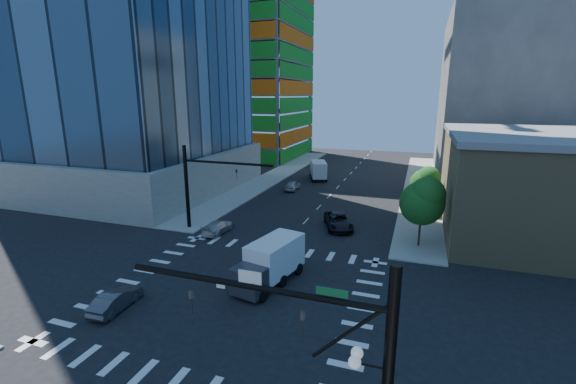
% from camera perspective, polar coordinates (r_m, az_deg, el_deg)
% --- Properties ---
extents(ground, '(160.00, 160.00, 0.00)m').
position_cam_1_polar(ground, '(29.54, -7.59, -14.80)').
color(ground, black).
rests_on(ground, ground).
extents(road_markings, '(20.00, 20.00, 0.01)m').
position_cam_1_polar(road_markings, '(29.54, -7.59, -14.79)').
color(road_markings, silver).
rests_on(road_markings, ground).
extents(sidewalk_ne, '(5.00, 60.00, 0.15)m').
position_cam_1_polar(sidewalk_ne, '(64.56, 19.04, 0.70)').
color(sidewalk_ne, gray).
rests_on(sidewalk_ne, ground).
extents(sidewalk_nw, '(5.00, 60.00, 0.15)m').
position_cam_1_polar(sidewalk_nw, '(69.01, -2.14, 2.31)').
color(sidewalk_nw, gray).
rests_on(sidewalk_nw, ground).
extents(construction_building, '(25.16, 34.50, 70.60)m').
position_cam_1_polar(construction_building, '(94.14, -6.21, 20.41)').
color(construction_building, slate).
rests_on(construction_building, ground).
extents(commercial_building, '(20.50, 22.50, 10.60)m').
position_cam_1_polar(commercial_building, '(47.70, 34.52, 0.85)').
color(commercial_building, '#978057').
rests_on(commercial_building, ground).
extents(bg_building_ne, '(24.00, 30.00, 28.00)m').
position_cam_1_polar(bg_building_ne, '(79.43, 30.70, 12.07)').
color(bg_building_ne, '#5E5855').
rests_on(bg_building_ne, ground).
extents(signal_mast_se, '(10.51, 2.48, 9.00)m').
position_cam_1_polar(signal_mast_se, '(14.79, 10.77, -24.77)').
color(signal_mast_se, black).
rests_on(signal_mast_se, sidewalk_se).
extents(signal_mast_nw, '(10.20, 0.40, 9.00)m').
position_cam_1_polar(signal_mast_nw, '(41.77, -13.13, 1.70)').
color(signal_mast_nw, black).
rests_on(signal_mast_nw, sidewalk_nw).
extents(tree_south, '(4.16, 4.16, 6.82)m').
position_cam_1_polar(tree_south, '(38.11, 19.46, -1.19)').
color(tree_south, '#382316').
rests_on(tree_south, sidewalk_ne).
extents(tree_north, '(3.54, 3.52, 5.78)m').
position_cam_1_polar(tree_north, '(49.96, 19.76, 1.47)').
color(tree_north, '#382316').
rests_on(tree_north, sidewalk_ne).
extents(car_nb_far, '(4.53, 6.34, 1.60)m').
position_cam_1_polar(car_nb_far, '(42.76, 7.48, -4.28)').
color(car_nb_far, black).
rests_on(car_nb_far, ground).
extents(car_sb_near, '(1.95, 4.57, 1.31)m').
position_cam_1_polar(car_sb_near, '(41.69, -10.34, -5.10)').
color(car_sb_near, silver).
rests_on(car_sb_near, ground).
extents(car_sb_mid, '(1.88, 4.31, 1.44)m').
position_cam_1_polar(car_sb_mid, '(59.31, 0.67, 0.98)').
color(car_sb_mid, '#B6B9BF').
rests_on(car_sb_mid, ground).
extents(car_sb_cross, '(1.64, 4.21, 1.37)m').
position_cam_1_polar(car_sb_cross, '(29.68, -24.11, -14.37)').
color(car_sb_cross, '#47474B').
rests_on(car_sb_cross, ground).
extents(box_truck_near, '(3.98, 6.72, 3.30)m').
position_cam_1_polar(box_truck_near, '(30.13, -2.99, -10.97)').
color(box_truck_near, black).
rests_on(box_truck_near, ground).
extents(box_truck_far, '(4.52, 6.62, 3.20)m').
position_cam_1_polar(box_truck_far, '(67.33, 4.47, 3.14)').
color(box_truck_far, black).
rests_on(box_truck_far, ground).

